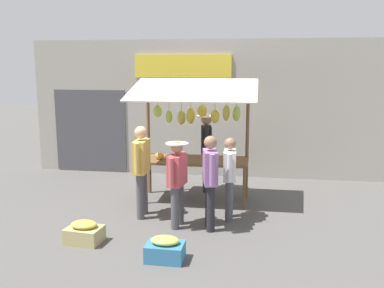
# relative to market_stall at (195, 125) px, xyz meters

# --- Properties ---
(ground_plane) EXTENTS (40.00, 40.00, 0.00)m
(ground_plane) POSITION_rel_market_stall_xyz_m (0.01, 0.06, -1.57)
(ground_plane) COLOR #514F4C
(street_backdrop) EXTENTS (9.00, 0.30, 3.40)m
(street_backdrop) POSITION_rel_market_stall_xyz_m (0.08, -2.13, 0.12)
(street_backdrop) COLOR #9E998E
(street_backdrop) RESTS_ON ground
(market_stall) EXTENTS (2.50, 1.46, 2.50)m
(market_stall) POSITION_rel_market_stall_xyz_m (0.00, 0.00, 0.00)
(market_stall) COLOR brown
(market_stall) RESTS_ON ground
(vendor_with_sunhat) EXTENTS (0.45, 0.72, 1.72)m
(vendor_with_sunhat) POSITION_rel_market_stall_xyz_m (-0.15, -0.69, -0.55)
(vendor_with_sunhat) COLOR #232328
(vendor_with_sunhat) RESTS_ON ground
(shopper_with_shopping_bag) EXTENTS (0.39, 0.65, 1.51)m
(shopper_with_shopping_bag) POSITION_rel_market_stall_xyz_m (0.08, 1.54, -0.70)
(shopper_with_shopping_bag) COLOR #4C4C51
(shopper_with_shopping_bag) RESTS_ON ground
(shopper_with_ponytail) EXTENTS (0.24, 0.66, 1.51)m
(shopper_with_ponytail) POSITION_rel_market_stall_xyz_m (-0.78, 1.05, -0.72)
(shopper_with_ponytail) COLOR #4C4C51
(shopper_with_ponytail) RESTS_ON ground
(shopper_in_striped_shirt) EXTENTS (0.32, 0.68, 1.62)m
(shopper_in_striped_shirt) POSITION_rel_market_stall_xyz_m (-0.48, 1.55, -0.64)
(shopper_in_striped_shirt) COLOR #232328
(shopper_in_striped_shirt) RESTS_ON ground
(shopper_in_grey_tee) EXTENTS (0.23, 0.72, 1.70)m
(shopper_in_grey_tee) POSITION_rel_market_stall_xyz_m (0.82, 1.14, -0.58)
(shopper_in_grey_tee) COLOR #4C4C51
(shopper_in_grey_tee) RESTS_ON ground
(produce_crate_near) EXTENTS (0.55, 0.40, 0.36)m
(produce_crate_near) POSITION_rel_market_stall_xyz_m (0.02, 2.86, -1.41)
(produce_crate_near) COLOR teal
(produce_crate_near) RESTS_ON ground
(produce_crate_side) EXTENTS (0.59, 0.47, 0.36)m
(produce_crate_side) POSITION_rel_market_stall_xyz_m (1.42, 2.44, -1.41)
(produce_crate_side) COLOR tan
(produce_crate_side) RESTS_ON ground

